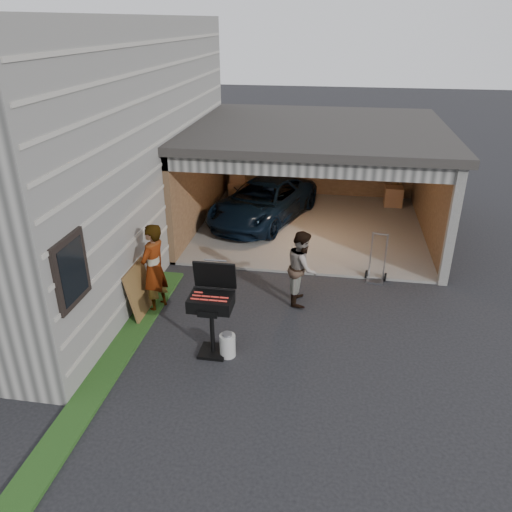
% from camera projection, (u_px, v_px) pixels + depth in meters
% --- Properties ---
extents(ground, '(80.00, 80.00, 0.00)m').
position_uv_depth(ground, '(244.00, 363.00, 8.69)').
color(ground, black).
rests_on(ground, ground).
extents(house, '(7.00, 11.00, 5.50)m').
position_uv_depth(house, '(28.00, 142.00, 11.95)').
color(house, '#474744').
rests_on(house, ground).
extents(groundcover_strip, '(0.50, 8.00, 0.06)m').
position_uv_depth(groundcover_strip, '(97.00, 385.00, 8.12)').
color(groundcover_strip, '#193814').
rests_on(groundcover_strip, ground).
extents(garage, '(6.80, 6.30, 2.90)m').
position_uv_depth(garage, '(315.00, 161.00, 13.83)').
color(garage, '#605E59').
rests_on(garage, ground).
extents(minivan, '(3.15, 4.57, 1.16)m').
position_uv_depth(minivan, '(263.00, 203.00, 14.49)').
color(minivan, black).
rests_on(minivan, ground).
extents(woman, '(0.61, 0.77, 1.87)m').
position_uv_depth(woman, '(154.00, 268.00, 9.93)').
color(woman, '#9EB6C7').
rests_on(woman, ground).
extents(man, '(0.66, 0.81, 1.59)m').
position_uv_depth(man, '(302.00, 267.00, 10.27)').
color(man, '#47281B').
rests_on(man, ground).
extents(bbq_grill, '(0.75, 0.66, 1.67)m').
position_uv_depth(bbq_grill, '(212.00, 304.00, 8.57)').
color(bbq_grill, black).
rests_on(bbq_grill, ground).
extents(propane_tank, '(0.32, 0.32, 0.42)m').
position_uv_depth(propane_tank, '(228.00, 345.00, 8.80)').
color(propane_tank, '#B8B9B4').
rests_on(propane_tank, ground).
extents(plywood_panel, '(0.26, 0.95, 1.04)m').
position_uv_depth(plywood_panel, '(140.00, 291.00, 9.94)').
color(plywood_panel, brown).
rests_on(plywood_panel, ground).
extents(hand_truck, '(0.50, 0.41, 1.16)m').
position_uv_depth(hand_truck, '(376.00, 272.00, 11.34)').
color(hand_truck, slate).
rests_on(hand_truck, ground).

